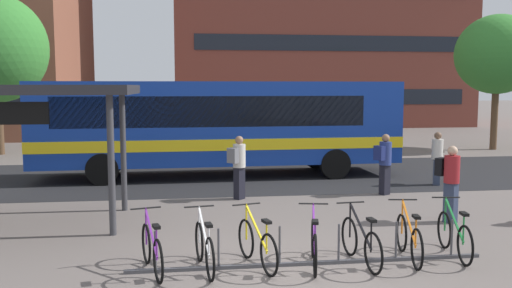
% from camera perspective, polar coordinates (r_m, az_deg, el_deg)
% --- Properties ---
extents(ground, '(200.00, 200.00, 0.00)m').
position_cam_1_polar(ground, '(9.17, 3.51, -13.34)').
color(ground, '#6B605B').
extents(bus_lane_asphalt, '(80.00, 7.20, 0.01)m').
position_cam_1_polar(bus_lane_asphalt, '(18.57, -2.24, -3.34)').
color(bus_lane_asphalt, '#232326').
rests_on(bus_lane_asphalt, ground).
extents(city_bus, '(12.09, 2.87, 3.20)m').
position_cam_1_polar(city_bus, '(18.33, -3.71, 2.10)').
color(city_bus, '#14389E').
rests_on(city_bus, ground).
extents(bike_rack, '(6.21, 0.16, 0.70)m').
position_cam_1_polar(bike_rack, '(9.52, 5.63, -12.05)').
color(bike_rack, '#47474C').
rests_on(bike_rack, ground).
extents(parked_bicycle_purple_0, '(0.61, 1.68, 0.99)m').
position_cam_1_polar(parked_bicycle_purple_0, '(9.17, -10.90, -10.91)').
color(parked_bicycle_purple_0, black).
rests_on(parked_bicycle_purple_0, ground).
extents(parked_bicycle_white_1, '(0.52, 1.71, 0.99)m').
position_cam_1_polar(parked_bicycle_white_1, '(9.16, -5.45, -10.85)').
color(parked_bicycle_white_1, black).
rests_on(parked_bicycle_white_1, ground).
extents(parked_bicycle_yellow_2, '(0.62, 1.68, 0.99)m').
position_cam_1_polar(parked_bicycle_yellow_2, '(9.31, 0.10, -10.54)').
color(parked_bicycle_yellow_2, black).
rests_on(parked_bicycle_yellow_2, ground).
extents(parked_bicycle_purple_3, '(0.55, 1.70, 0.99)m').
position_cam_1_polar(parked_bicycle_purple_3, '(9.36, 6.12, -10.48)').
color(parked_bicycle_purple_3, black).
rests_on(parked_bicycle_purple_3, ground).
extents(parked_bicycle_black_4, '(0.52, 1.72, 0.99)m').
position_cam_1_polar(parked_bicycle_black_4, '(9.59, 10.97, -10.15)').
color(parked_bicycle_black_4, black).
rests_on(parked_bicycle_black_4, ground).
extents(parked_bicycle_orange_5, '(0.52, 1.71, 0.99)m').
position_cam_1_polar(parked_bicycle_orange_5, '(10.01, 15.79, -9.58)').
color(parked_bicycle_orange_5, black).
rests_on(parked_bicycle_orange_5, ground).
extents(parked_bicycle_green_6, '(0.52, 1.72, 0.99)m').
position_cam_1_polar(parked_bicycle_green_6, '(10.46, 20.14, -9.04)').
color(parked_bicycle_green_6, black).
rests_on(parked_bicycle_green_6, ground).
extents(commuter_black_pack_1, '(0.54, 0.61, 1.73)m').
position_cam_1_polar(commuter_black_pack_1, '(12.88, 19.74, -3.41)').
color(commuter_black_pack_1, '#2D3851').
rests_on(commuter_black_pack_1, ground).
extents(commuter_red_pack_2, '(0.49, 0.60, 1.65)m').
position_cam_1_polar(commuter_red_pack_2, '(17.63, 18.52, -1.06)').
color(commuter_red_pack_2, '#2D3851').
rests_on(commuter_red_pack_2, ground).
extents(commuter_grey_pack_3, '(0.59, 0.58, 1.72)m').
position_cam_1_polar(commuter_grey_pack_3, '(14.59, -1.86, -2.01)').
color(commuter_grey_pack_3, black).
rests_on(commuter_grey_pack_3, ground).
extents(commuter_navy_pack_4, '(0.61, 0.53, 1.72)m').
position_cam_1_polar(commuter_navy_pack_4, '(15.61, 13.36, -1.65)').
color(commuter_navy_pack_4, black).
rests_on(commuter_navy_pack_4, ground).
extents(street_tree_1, '(3.93, 3.93, 6.44)m').
position_cam_1_polar(street_tree_1, '(28.52, 24.05, 8.58)').
color(street_tree_1, brown).
rests_on(street_tree_1, ground).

